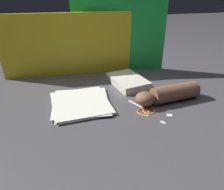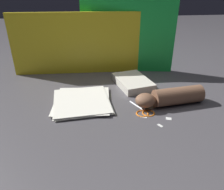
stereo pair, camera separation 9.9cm
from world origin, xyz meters
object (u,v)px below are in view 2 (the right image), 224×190
Objects in this scene: paper_stack at (82,101)px; scissors at (144,110)px; book_closed at (133,82)px; hand_forearm at (171,97)px.

paper_stack is 0.30m from scissors.
hand_forearm is at bearing -61.54° from book_closed.
book_closed is 1.71× the size of scissors.
book_closed reaches higher than scissors.
paper_stack is at bearing 170.32° from hand_forearm.
paper_stack is 0.92× the size of hand_forearm.
scissors is at bearing -22.20° from paper_stack.
book_closed is 0.28m from scissors.
paper_stack is 1.14× the size of book_closed.
paper_stack is at bearing -149.20° from book_closed.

